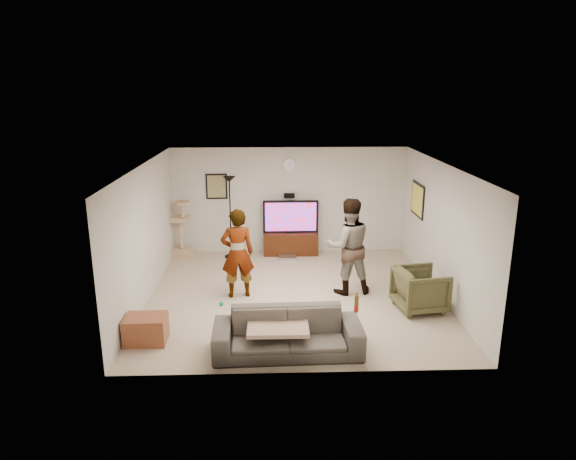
{
  "coord_description": "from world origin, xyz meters",
  "views": [
    {
      "loc": [
        -0.44,
        -9.06,
        3.86
      ],
      "look_at": [
        -0.12,
        0.2,
        1.24
      ],
      "focal_mm": 31.86,
      "sensor_mm": 36.0,
      "label": 1
    }
  ],
  "objects_px": {
    "person_left": "(237,253)",
    "armchair": "(420,290)",
    "tv_stand": "(291,243)",
    "floor_lamp": "(230,218)",
    "cat_tree": "(181,229)",
    "person_right": "(348,246)",
    "tv": "(291,216)",
    "sofa": "(288,333)",
    "beer_bottle": "(356,304)",
    "side_table": "(146,329)"
  },
  "relations": [
    {
      "from": "person_left",
      "to": "person_right",
      "type": "relative_size",
      "value": 0.92
    },
    {
      "from": "floor_lamp",
      "to": "tv",
      "type": "bearing_deg",
      "value": 7.48
    },
    {
      "from": "floor_lamp",
      "to": "cat_tree",
      "type": "height_order",
      "value": "floor_lamp"
    },
    {
      "from": "sofa",
      "to": "floor_lamp",
      "type": "bearing_deg",
      "value": 102.82
    },
    {
      "from": "floor_lamp",
      "to": "person_right",
      "type": "bearing_deg",
      "value": -42.6
    },
    {
      "from": "cat_tree",
      "to": "person_right",
      "type": "relative_size",
      "value": 0.72
    },
    {
      "from": "tv_stand",
      "to": "floor_lamp",
      "type": "distance_m",
      "value": 1.56
    },
    {
      "from": "tv",
      "to": "person_right",
      "type": "relative_size",
      "value": 0.69
    },
    {
      "from": "person_left",
      "to": "cat_tree",
      "type": "bearing_deg",
      "value": -68.94
    },
    {
      "from": "sofa",
      "to": "side_table",
      "type": "distance_m",
      "value": 2.23
    },
    {
      "from": "floor_lamp",
      "to": "beer_bottle",
      "type": "relative_size",
      "value": 7.58
    },
    {
      "from": "cat_tree",
      "to": "person_right",
      "type": "xyz_separation_m",
      "value": [
        3.55,
        -2.26,
        0.26
      ]
    },
    {
      "from": "floor_lamp",
      "to": "sofa",
      "type": "bearing_deg",
      "value": -75.53
    },
    {
      "from": "tv_stand",
      "to": "floor_lamp",
      "type": "relative_size",
      "value": 0.68
    },
    {
      "from": "person_left",
      "to": "beer_bottle",
      "type": "distance_m",
      "value": 2.88
    },
    {
      "from": "person_left",
      "to": "armchair",
      "type": "relative_size",
      "value": 2.04
    },
    {
      "from": "tv_stand",
      "to": "person_right",
      "type": "bearing_deg",
      "value": -67.22
    },
    {
      "from": "tv_stand",
      "to": "cat_tree",
      "type": "height_order",
      "value": "cat_tree"
    },
    {
      "from": "armchair",
      "to": "sofa",
      "type": "bearing_deg",
      "value": 111.57
    },
    {
      "from": "cat_tree",
      "to": "beer_bottle",
      "type": "relative_size",
      "value": 5.37
    },
    {
      "from": "sofa",
      "to": "side_table",
      "type": "bearing_deg",
      "value": 167.82
    },
    {
      "from": "floor_lamp",
      "to": "beer_bottle",
      "type": "bearing_deg",
      "value": -64.2
    },
    {
      "from": "tv",
      "to": "person_right",
      "type": "xyz_separation_m",
      "value": [
        1.0,
        -2.38,
        0.01
      ]
    },
    {
      "from": "sofa",
      "to": "armchair",
      "type": "xyz_separation_m",
      "value": [
        2.41,
        1.45,
        0.06
      ]
    },
    {
      "from": "floor_lamp",
      "to": "armchair",
      "type": "height_order",
      "value": "floor_lamp"
    },
    {
      "from": "cat_tree",
      "to": "tv",
      "type": "bearing_deg",
      "value": 2.67
    },
    {
      "from": "tv",
      "to": "person_left",
      "type": "distance_m",
      "value": 2.73
    },
    {
      "from": "tv",
      "to": "cat_tree",
      "type": "bearing_deg",
      "value": -177.33
    },
    {
      "from": "person_right",
      "to": "armchair",
      "type": "relative_size",
      "value": 2.23
    },
    {
      "from": "armchair",
      "to": "side_table",
      "type": "bearing_deg",
      "value": 93.25
    },
    {
      "from": "tv",
      "to": "sofa",
      "type": "distance_m",
      "value": 4.73
    },
    {
      "from": "person_left",
      "to": "beer_bottle",
      "type": "relative_size",
      "value": 6.83
    },
    {
      "from": "sofa",
      "to": "beer_bottle",
      "type": "relative_size",
      "value": 8.82
    },
    {
      "from": "floor_lamp",
      "to": "person_right",
      "type": "height_order",
      "value": "floor_lamp"
    },
    {
      "from": "floor_lamp",
      "to": "cat_tree",
      "type": "xyz_separation_m",
      "value": [
        -1.16,
        0.06,
        -0.28
      ]
    },
    {
      "from": "beer_bottle",
      "to": "armchair",
      "type": "bearing_deg",
      "value": 46.19
    },
    {
      "from": "person_left",
      "to": "armchair",
      "type": "xyz_separation_m",
      "value": [
        3.27,
        -0.73,
        -0.47
      ]
    },
    {
      "from": "cat_tree",
      "to": "person_left",
      "type": "height_order",
      "value": "person_left"
    },
    {
      "from": "tv_stand",
      "to": "tv",
      "type": "height_order",
      "value": "tv"
    },
    {
      "from": "person_right",
      "to": "sofa",
      "type": "bearing_deg",
      "value": 54.37
    },
    {
      "from": "tv",
      "to": "beer_bottle",
      "type": "height_order",
      "value": "tv"
    },
    {
      "from": "tv",
      "to": "floor_lamp",
      "type": "xyz_separation_m",
      "value": [
        -1.39,
        -0.18,
        0.03
      ]
    },
    {
      "from": "tv_stand",
      "to": "cat_tree",
      "type": "xyz_separation_m",
      "value": [
        -2.55,
        -0.12,
        0.4
      ]
    },
    {
      "from": "cat_tree",
      "to": "sofa",
      "type": "distance_m",
      "value": 5.13
    },
    {
      "from": "cat_tree",
      "to": "armchair",
      "type": "distance_m",
      "value": 5.67
    },
    {
      "from": "tv",
      "to": "sofa",
      "type": "height_order",
      "value": "tv"
    },
    {
      "from": "tv_stand",
      "to": "beer_bottle",
      "type": "bearing_deg",
      "value": -80.5
    },
    {
      "from": "floor_lamp",
      "to": "beer_bottle",
      "type": "height_order",
      "value": "floor_lamp"
    },
    {
      "from": "person_left",
      "to": "tv_stand",
      "type": "bearing_deg",
      "value": -124.03
    },
    {
      "from": "tv_stand",
      "to": "beer_bottle",
      "type": "height_order",
      "value": "beer_bottle"
    }
  ]
}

